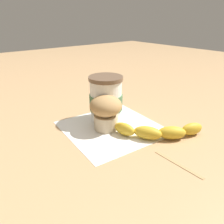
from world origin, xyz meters
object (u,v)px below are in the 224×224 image
object	(u,v)px
muffin	(106,111)
sugar_packet	(101,104)
banana	(159,131)
coffee_cup	(106,99)

from	to	relation	value
muffin	sugar_packet	xyz separation A→B (m)	(-0.14, 0.09, -0.05)
banana	muffin	bearing A→B (deg)	-148.10
coffee_cup	sugar_packet	xyz separation A→B (m)	(-0.09, 0.05, -0.06)
muffin	banana	size ratio (longest dim) A/B	0.50
coffee_cup	sugar_packet	size ratio (longest dim) A/B	2.43
muffin	sugar_packet	distance (m)	0.17
coffee_cup	banana	bearing A→B (deg)	13.18
coffee_cup	sugar_packet	distance (m)	0.12
banana	sugar_packet	bearing A→B (deg)	176.71
coffee_cup	banana	xyz separation A→B (m)	(0.16, 0.04, -0.04)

